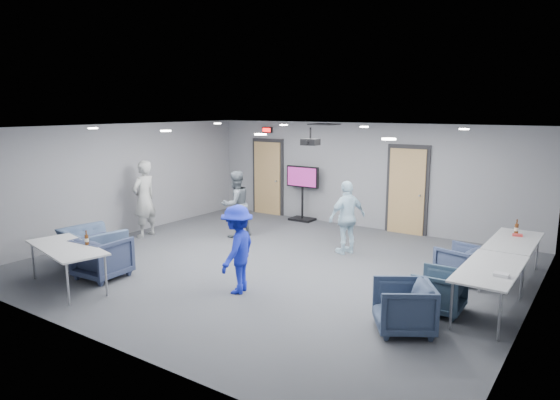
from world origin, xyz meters
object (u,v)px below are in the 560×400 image
Objects in this scene: person_a at (144,199)px; table_front_left at (66,249)px; chair_front_b at (92,247)px; table_right_a at (514,242)px; person_d at (237,249)px; chair_right_c at (404,307)px; projector at (310,142)px; person_c at (347,217)px; chair_front_a at (103,257)px; bottle_front at (87,240)px; table_right_b at (491,270)px; tv_stand at (302,190)px; bottle_right at (516,229)px; person_b at (236,204)px; chair_right_a at (460,263)px; chair_right_b at (439,291)px.

person_a reaches higher than table_front_left.
chair_front_b reaches higher than table_right_a.
chair_right_c is (2.86, 0.11, -0.39)m from person_d.
chair_front_b is at bearing -142.94° from projector.
person_a is 1.18× the size of person_c.
bottle_front is (0.14, -0.40, 0.44)m from chair_front_a.
table_right_b is at bearing 114.45° from chair_right_c.
table_right_a is 1.21× the size of tv_stand.
person_d is 4.22× the size of projector.
person_a is 6.42× the size of bottle_right.
person_a reaches higher than chair_front_a.
chair_front_a is at bearing 109.74° from table_right_b.
chair_front_b is (-3.28, -0.48, -0.38)m from person_d.
person_b reaches higher than table_right_b.
person_b is at bearing -77.73° from chair_right_a.
person_c is at bearing -173.82° from chair_right_c.
chair_right_c is at bearing -164.47° from chair_front_b.
person_d is 2.97m from table_front_left.
table_right_a is at bearing -84.68° from bottle_right.
bottle_right is 0.19× the size of tv_stand.
person_a reaches higher than table_right_b.
person_c is 3.65m from table_right_b.
table_right_a is at bearing 50.34° from table_front_left.
chair_front_b reaches higher than table_front_left.
bottle_right is at bearing -146.98° from chair_front_a.
person_d is 1.77× the size of chair_front_a.
chair_right_a is 6.48m from chair_front_a.
chair_right_c is 0.69× the size of chair_front_b.
projector reaches higher than person_b.
projector reaches higher than table_right_b.
table_front_left is (-6.28, -2.89, -0.00)m from table_right_b.
chair_front_a is 7.71m from bottle_right.
person_d is (-0.48, -3.11, -0.04)m from person_c.
bottle_right is (7.86, 2.14, -0.09)m from person_a.
table_right_b is at bearing 37.71° from table_front_left.
chair_front_a is 2.38× the size of projector.
person_b is at bearing -171.29° from bottle_right.
person_c is at bearing 56.73° from bottle_front.
table_right_b is at bearing -34.19° from tv_stand.
chair_front_a is at bearing 30.43° from person_a.
person_a is 4.50m from projector.
chair_front_b is at bearing 0.06° from person_b.
chair_right_c is at bearing 165.15° from table_right_a.
bottle_front is 6.50m from tv_stand.
person_c is 1.85m from projector.
person_d reaches higher than bottle_right.
chair_right_b is at bearing -156.10° from chair_front_b.
table_front_left is at bearing -106.00° from chair_right_c.
table_front_left is at bearing -128.99° from bottle_front.
table_front_left is at bearing -75.04° from person_d.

